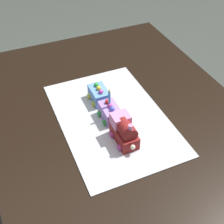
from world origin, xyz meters
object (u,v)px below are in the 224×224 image
Objects in this scene: cake_locomotive at (124,131)px; cake_car_flatbed_lavender at (110,112)px; dining_table at (121,137)px; birthday_candle at (109,96)px; cake_car_caboose_sky_blue at (99,94)px.

cake_locomotive is 0.13m from cake_car_flatbed_lavender.
dining_table is 21.06× the size of birthday_candle.
cake_car_caboose_sky_blue is at bearing 0.00° from cake_locomotive.
dining_table is at bearing -115.32° from cake_car_flatbed_lavender.
dining_table is at bearing -162.93° from cake_car_caboose_sky_blue.
birthday_candle is at bearing 58.90° from dining_table.
cake_car_caboose_sky_blue is (0.12, 0.00, 0.00)m from cake_car_flatbed_lavender.
cake_car_caboose_sky_blue is 0.14m from birthday_candle.
cake_car_flatbed_lavender is 0.07m from birthday_candle.
cake_car_flatbed_lavender is at bearing 180.00° from cake_car_caboose_sky_blue.
cake_locomotive is (-0.11, 0.04, 0.16)m from dining_table.
birthday_candle reaches higher than dining_table.
cake_locomotive reaches higher than cake_car_caboose_sky_blue.
cake_car_caboose_sky_blue is (0.14, 0.04, 0.14)m from dining_table.
cake_car_flatbed_lavender is (0.13, 0.00, -0.02)m from cake_locomotive.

